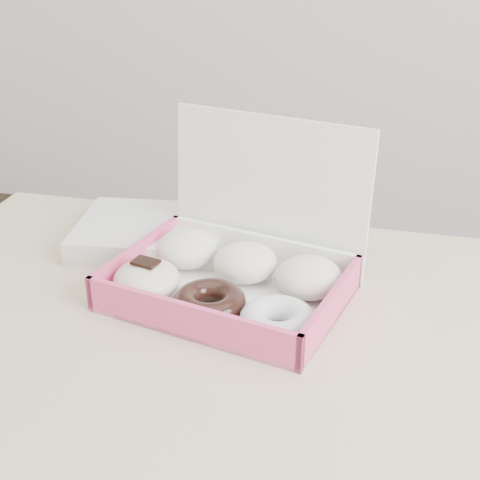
# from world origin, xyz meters

# --- Properties ---
(table) EXTENTS (1.20, 0.80, 0.75)m
(table) POSITION_xyz_m (0.00, 0.00, 0.67)
(table) COLOR tan
(table) RESTS_ON ground
(donut_box) EXTENTS (0.34, 0.31, 0.22)m
(donut_box) POSITION_xyz_m (-0.12, 0.15, 0.78)
(donut_box) COLOR white
(donut_box) RESTS_ON table
(newspapers) EXTENTS (0.25, 0.21, 0.04)m
(newspapers) POSITION_xyz_m (-0.28, 0.26, 0.77)
(newspapers) COLOR white
(newspapers) RESTS_ON table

